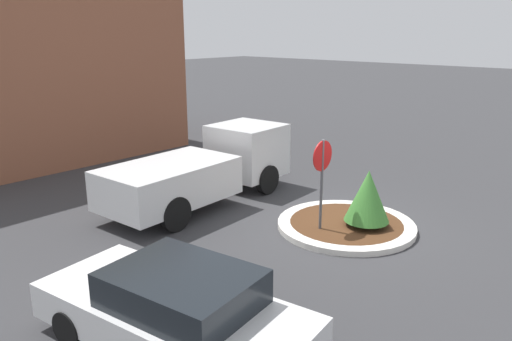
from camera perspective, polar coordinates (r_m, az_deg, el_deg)
ground_plane at (r=12.99m, az=10.22°, el=-6.45°), size 120.00×120.00×0.00m
traffic_island at (r=12.97m, az=10.24°, el=-6.15°), size 3.48×3.48×0.15m
stop_sign at (r=11.98m, az=7.56°, el=0.13°), size 0.74×0.07×2.38m
island_shrub at (r=12.57m, az=12.65°, el=-2.84°), size 1.11×1.11×1.43m
utility_truck at (r=14.46m, az=-5.71°, el=0.31°), size 6.20×2.41×2.01m
storefront_building at (r=21.27m, az=-24.83°, el=11.59°), size 10.64×6.07×7.64m
parked_sedan_white at (r=8.08m, az=-9.24°, el=-15.46°), size 2.49×4.77×1.40m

